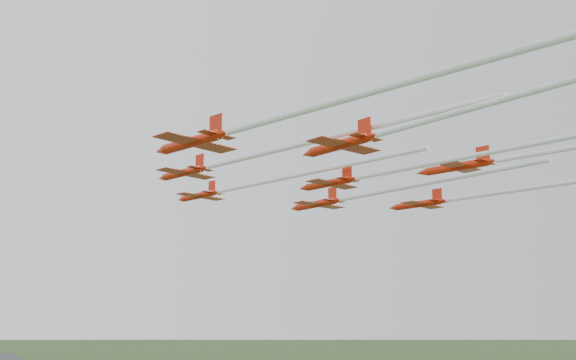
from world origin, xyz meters
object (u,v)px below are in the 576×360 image
jet_row3_mid (443,161)px  jet_row4_left (421,122)px  jet_row3_left (253,125)px  jet_row4_right (520,156)px  jet_lead (244,186)px  jet_row2_right (358,196)px  jet_row2_left (244,158)px  jet_row3_right (477,196)px

jet_row3_mid → jet_row4_left: (-12.27, -11.00, 0.02)m
jet_row3_left → jet_row4_right: jet_row4_right is taller
jet_row4_left → jet_row4_right: bearing=11.9°
jet_lead → jet_row2_right: bearing=-54.6°
jet_row2_right → jet_row3_left: (-27.16, -21.93, 1.31)m
jet_row2_right → jet_row3_left: 34.93m
jet_row2_left → jet_row3_right: bearing=-17.3°
jet_row3_mid → jet_row3_right: jet_row3_right is taller
jet_row3_left → jet_row2_right: bearing=19.3°
jet_lead → jet_row4_right: bearing=-68.8°
jet_row2_right → jet_row3_mid: bearing=-109.1°
jet_lead → jet_row2_right: jet_lead is taller
jet_lead → jet_row3_left: bearing=-130.0°
jet_row3_mid → jet_row4_right: size_ratio=1.45×
jet_row2_right → jet_row3_mid: 21.91m
jet_lead → jet_row3_right: jet_lead is taller
jet_row4_left → jet_row4_right: jet_row4_right is taller
jet_row2_right → jet_row3_right: (17.35, -6.61, 0.48)m
jet_row2_left → jet_row3_right: 39.19m
jet_lead → jet_row3_left: jet_lead is taller
jet_lead → jet_row3_right: size_ratio=1.03×
jet_row4_left → jet_row3_right: bearing=26.5°
jet_row3_left → jet_lead: bearing=48.0°
jet_row2_left → jet_row3_right: size_ratio=1.05×
jet_row2_right → jet_row3_right: jet_row3_right is taller
jet_lead → jet_row4_left: jet_lead is taller
jet_lead → jet_row3_right: bearing=-46.2°
jet_row2_right → jet_row3_right: bearing=-33.2°
jet_row2_left → jet_row2_right: size_ratio=1.10×
jet_lead → jet_row4_left: (-1.07, -43.19, -1.68)m
jet_row2_right → jet_row3_mid: jet_row3_mid is taller
jet_row3_mid → jet_row4_right: 14.10m
jet_row2_right → jet_row3_right: size_ratio=0.95×
jet_row2_left → jet_row3_mid: size_ratio=0.78×
jet_row3_left → jet_row3_mid: bearing=-19.2°
jet_lead → jet_row2_right: 17.42m
jet_lead → jet_row4_left: bearing=-108.9°
jet_lead → jet_row3_mid: size_ratio=0.76×
jet_row2_left → jet_row4_left: size_ratio=1.02×
jet_lead → jet_row3_mid: bearing=-88.3°
jet_row4_right → jet_lead: bearing=108.9°
jet_row2_left → jet_row3_left: jet_row2_left is taller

